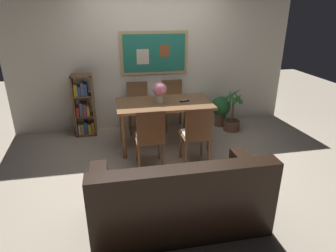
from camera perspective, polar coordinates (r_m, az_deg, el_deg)
ground_plane at (r=4.52m, az=0.31°, el=-6.53°), size 12.00×12.00×0.00m
wall_back_with_painting at (r=5.54m, az=-2.86°, el=13.11°), size 5.20×0.14×2.60m
dining_table at (r=4.74m, az=-0.81°, el=3.48°), size 1.52×0.84×0.76m
dining_chair_near_right at (r=4.18m, az=5.61°, el=-1.01°), size 0.40×0.41×0.91m
dining_chair_far_left at (r=5.41m, az=-5.88°, el=4.48°), size 0.40×0.41×0.91m
dining_chair_far_right at (r=5.53m, az=0.98°, el=4.99°), size 0.40×0.41×0.91m
dining_chair_near_left at (r=4.06m, az=-3.54°, el=-1.62°), size 0.40×0.41×0.91m
leather_couch at (r=3.14m, az=2.22°, el=-14.23°), size 1.80×0.84×0.84m
bookshelf at (r=5.43m, az=-16.10°, el=3.45°), size 0.36×0.28×1.11m
potted_ivy at (r=5.76m, az=10.27°, el=3.35°), size 0.38×0.38×0.61m
potted_palm at (r=5.60m, az=12.48°, el=1.89°), size 0.38×0.42×0.81m
flower_vase at (r=4.67m, az=-1.62°, el=6.87°), size 0.23×0.23×0.32m
tv_remote at (r=4.76m, az=3.23°, el=4.94°), size 0.16×0.08×0.02m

